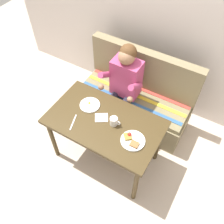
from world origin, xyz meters
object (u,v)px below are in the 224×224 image
(couch, at_px, (135,100))
(person, at_px, (123,82))
(plate_breakfast, at_px, (132,140))
(knife, at_px, (73,122))
(plate_eggs, at_px, (90,105))
(napkin, at_px, (101,118))
(coffee_mug, at_px, (114,121))
(table, at_px, (105,126))

(couch, xyz_separation_m, person, (-0.11, -0.17, 0.41))
(plate_breakfast, xyz_separation_m, knife, (-0.63, -0.11, -0.01))
(plate_eggs, height_order, napkin, plate_eggs)
(plate_breakfast, xyz_separation_m, napkin, (-0.41, 0.09, -0.01))
(plate_eggs, relative_size, coffee_mug, 1.87)
(plate_breakfast, xyz_separation_m, coffee_mug, (-0.26, 0.09, 0.04))
(table, relative_size, napkin, 8.97)
(plate_breakfast, bearing_deg, knife, -170.36)
(table, xyz_separation_m, plate_eggs, (-0.25, 0.10, 0.09))
(couch, bearing_deg, napkin, -93.92)
(plate_eggs, bearing_deg, couch, 69.31)
(table, relative_size, plate_eggs, 5.44)
(plate_eggs, bearing_deg, person, 73.44)
(person, xyz_separation_m, plate_eggs, (-0.15, -0.49, -0.00))
(couch, height_order, plate_breakfast, couch)
(table, bearing_deg, plate_eggs, 158.22)
(table, height_order, napkin, napkin)
(plate_breakfast, height_order, knife, plate_breakfast)
(couch, bearing_deg, person, -121.07)
(plate_breakfast, bearing_deg, table, 168.81)
(couch, height_order, coffee_mug, couch)
(plate_breakfast, bearing_deg, napkin, 167.52)
(coffee_mug, distance_m, knife, 0.42)
(plate_breakfast, bearing_deg, person, 125.21)
(table, height_order, plate_eggs, plate_eggs)
(plate_eggs, distance_m, coffee_mug, 0.37)
(person, distance_m, coffee_mug, 0.61)
(couch, distance_m, person, 0.46)
(plate_breakfast, relative_size, knife, 1.20)
(plate_breakfast, distance_m, knife, 0.64)
(plate_breakfast, relative_size, plate_eggs, 1.09)
(table, xyz_separation_m, napkin, (-0.05, 0.02, 0.09))
(table, xyz_separation_m, couch, (0.00, 0.76, -0.32))
(table, xyz_separation_m, person, (-0.11, 0.59, 0.09))
(couch, bearing_deg, plate_eggs, -110.69)
(table, relative_size, plate_breakfast, 4.99)
(plate_breakfast, height_order, plate_eggs, plate_breakfast)
(plate_breakfast, bearing_deg, coffee_mug, 161.39)
(couch, height_order, plate_eggs, couch)
(person, bearing_deg, knife, -102.12)
(plate_eggs, height_order, knife, plate_eggs)
(couch, bearing_deg, table, -90.00)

